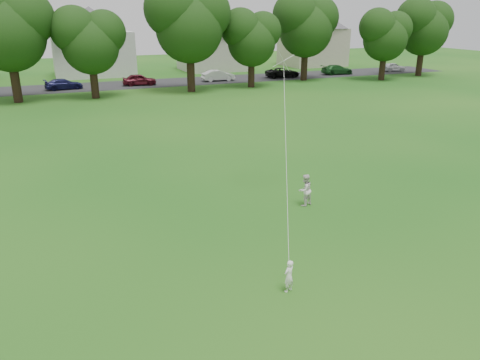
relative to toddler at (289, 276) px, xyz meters
name	(u,v)px	position (x,y,z in m)	size (l,w,h in m)	color
ground	(271,267)	(0.15, 1.44, -0.50)	(160.00, 160.00, 0.00)	#125114
street	(105,86)	(0.15, 43.44, -0.49)	(90.00, 7.00, 0.01)	#2D2D30
toddler	(289,276)	(0.00, 0.00, 0.00)	(0.36, 0.24, 1.00)	white
older_boy	(305,190)	(3.63, 5.46, 0.18)	(0.66, 0.51, 1.36)	white
kite	(286,146)	(1.76, 3.76, 2.72)	(2.16, 4.29, 9.70)	white
tree_row	(108,24)	(0.29, 37.25, 6.13)	(81.65, 9.99, 11.21)	black
parked_cars	(155,79)	(5.56, 42.44, 0.11)	(72.83, 2.60, 1.27)	black
house_row	(94,36)	(0.46, 53.44, 4.38)	(75.95, 13.79, 10.04)	beige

